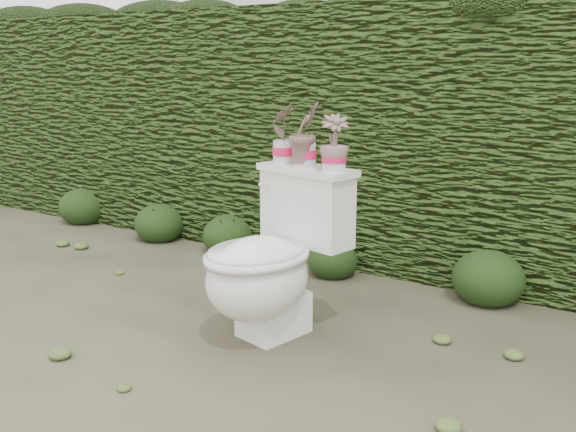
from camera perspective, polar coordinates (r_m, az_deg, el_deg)
The scene contains 11 objects.
ground at distance 3.10m, azimuth -3.80°, elevation -10.31°, with size 60.00×60.00×0.00m, color brown.
hedge at distance 4.27m, azimuth 8.77°, elevation 7.24°, with size 8.00×1.00×1.60m, color #3E5B1E.
toilet at distance 2.95m, azimuth -1.58°, elevation -4.19°, with size 0.60×0.76×0.78m.
potted_plant_left at distance 3.11m, azimuth -0.38°, elevation 7.25°, with size 0.15×0.10×0.28m, color #237326.
potted_plant_center at distance 3.01m, azimuth 1.52°, elevation 7.14°, with size 0.16×0.13×0.29m, color #237326.
potted_plant_right at distance 2.89m, azimuth 4.14°, elevation 6.37°, with size 0.13×0.13×0.24m, color #237326.
liriope_clump_0 at distance 5.40m, azimuth -17.76°, elevation 1.08°, with size 0.38×0.38×0.31m, color #243C15.
liriope_clump_1 at distance 4.73m, azimuth -11.37°, elevation -0.34°, with size 0.36×0.36×0.29m, color #243C15.
liriope_clump_2 at distance 4.36m, azimuth -5.34°, elevation -1.37°, with size 0.35×0.35×0.28m, color #243C15.
liriope_clump_3 at distance 3.87m, azimuth 3.99°, elevation -3.53°, with size 0.30×0.30×0.24m, color #243C15.
liriope_clump_4 at distance 3.60m, azimuth 17.40°, elevation -4.90°, with size 0.39×0.39×0.31m, color #243C15.
Camera 1 is at (1.67, -2.30, 1.25)m, focal length 40.00 mm.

